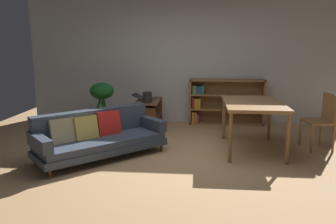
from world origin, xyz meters
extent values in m
plane|color=tan|center=(0.00, 0.00, 0.00)|extent=(8.16, 8.16, 0.00)
cube|color=silver|center=(0.00, 2.70, 1.35)|extent=(6.80, 0.10, 2.70)
cylinder|color=#56351E|center=(-0.30, 0.52, 0.06)|extent=(0.04, 0.04, 0.11)
cylinder|color=#56351E|center=(-1.60, -0.70, 0.06)|extent=(0.04, 0.04, 0.11)
cylinder|color=#56351E|center=(-0.72, 0.97, 0.06)|extent=(0.04, 0.04, 0.11)
cylinder|color=#56351E|center=(-2.02, -0.25, 0.06)|extent=(0.04, 0.04, 0.11)
cube|color=#384251|center=(-1.16, 0.14, 0.16)|extent=(1.93, 1.87, 0.10)
cube|color=#384251|center=(-1.16, 0.14, 0.26)|extent=(1.85, 1.79, 0.10)
cube|color=#384251|center=(-1.35, 0.34, 0.51)|extent=(1.49, 1.41, 0.38)
cube|color=#384251|center=(-0.50, 0.75, 0.41)|extent=(0.58, 0.61, 0.18)
cube|color=#384251|center=(-1.82, -0.48, 0.41)|extent=(0.58, 0.61, 0.18)
cube|color=tan|center=(-1.64, -0.13, 0.47)|extent=(0.39, 0.39, 0.37)
cube|color=tan|center=(-1.38, 0.09, 0.47)|extent=(0.40, 0.40, 0.37)
cube|color=red|center=(-1.11, 0.37, 0.48)|extent=(0.40, 0.39, 0.39)
cube|color=brown|center=(-0.72, 2.49, 0.29)|extent=(0.46, 0.04, 0.58)
cube|color=brown|center=(-0.72, 1.41, 0.29)|extent=(0.46, 0.04, 0.58)
cube|color=brown|center=(-0.72, 1.95, 0.26)|extent=(0.46, 1.07, 0.04)
cube|color=brown|center=(-0.72, 1.95, 0.56)|extent=(0.46, 1.11, 0.04)
cube|color=brown|center=(-0.72, 1.95, 0.02)|extent=(0.46, 1.07, 0.04)
cube|color=#333338|center=(-0.72, 2.09, 0.58)|extent=(0.28, 0.35, 0.02)
cube|color=black|center=(-0.94, 2.12, 0.64)|extent=(0.25, 0.34, 0.11)
cylinder|color=#2D2823|center=(-0.70, 1.76, 0.68)|extent=(0.18, 0.18, 0.20)
cylinder|color=slate|center=(-0.70, 1.76, 0.72)|extent=(0.10, 0.10, 0.01)
cylinder|color=#9E9389|center=(-1.64, 1.89, 0.10)|extent=(0.33, 0.33, 0.20)
cylinder|color=#1E6B28|center=(-1.58, 1.89, 0.38)|extent=(0.15, 0.04, 0.37)
cylinder|color=#1E6B28|center=(-1.60, 1.95, 0.47)|extent=(0.11, 0.18, 0.55)
cylinder|color=#1E6B28|center=(-1.73, 1.97, 0.46)|extent=(0.23, 0.19, 0.54)
cylinder|color=#1E6B28|center=(-1.72, 1.84, 0.46)|extent=(0.21, 0.14, 0.54)
cylinder|color=#1E6B28|center=(-1.60, 1.84, 0.37)|extent=(0.12, 0.15, 0.37)
ellipsoid|color=#1E6B28|center=(-1.64, 1.89, 0.77)|extent=(0.48, 0.48, 0.33)
cylinder|color=olive|center=(0.75, 1.36, 0.37)|extent=(0.06, 0.06, 0.74)
cylinder|color=olive|center=(0.75, 0.10, 0.37)|extent=(0.06, 0.06, 0.74)
cylinder|color=olive|center=(1.56, 1.36, 0.37)|extent=(0.06, 0.06, 0.74)
cylinder|color=olive|center=(1.56, 0.10, 0.37)|extent=(0.06, 0.06, 0.74)
cube|color=olive|center=(1.15, 0.73, 0.76)|extent=(0.91, 1.37, 0.05)
cylinder|color=olive|center=(2.07, 0.66, 0.22)|extent=(0.04, 0.04, 0.44)
cylinder|color=olive|center=(2.01, 1.06, 0.22)|extent=(0.04, 0.04, 0.44)
cylinder|color=olive|center=(2.43, 0.71, 0.22)|extent=(0.04, 0.04, 0.44)
cylinder|color=olive|center=(2.37, 1.11, 0.22)|extent=(0.04, 0.04, 0.44)
cube|color=olive|center=(2.22, 0.89, 0.46)|extent=(0.45, 0.50, 0.04)
cube|color=olive|center=(2.40, 0.91, 0.69)|extent=(0.09, 0.40, 0.43)
cube|color=olive|center=(0.12, 2.50, 0.48)|extent=(0.04, 0.28, 0.96)
cube|color=olive|center=(1.65, 2.50, 0.48)|extent=(0.04, 0.28, 0.96)
cube|color=olive|center=(0.89, 2.50, 0.95)|extent=(1.57, 0.28, 0.04)
cube|color=olive|center=(0.89, 2.50, 0.02)|extent=(1.57, 0.28, 0.04)
cube|color=olive|center=(0.89, 2.62, 0.48)|extent=(1.53, 0.04, 0.96)
cube|color=olive|center=(0.89, 2.50, 0.33)|extent=(1.53, 0.27, 0.04)
cube|color=olive|center=(0.89, 2.50, 0.64)|extent=(1.53, 0.27, 0.04)
cube|color=gold|center=(0.18, 2.49, 0.15)|extent=(0.04, 0.23, 0.23)
cube|color=orange|center=(0.24, 2.48, 0.15)|extent=(0.05, 0.19, 0.22)
cube|color=#993884|center=(0.28, 2.48, 0.12)|extent=(0.04, 0.22, 0.18)
cube|color=red|center=(0.18, 2.48, 0.46)|extent=(0.04, 0.20, 0.24)
cube|color=gold|center=(0.24, 2.48, 0.45)|extent=(0.07, 0.22, 0.20)
cube|color=gold|center=(0.31, 2.49, 0.45)|extent=(0.05, 0.23, 0.21)
cube|color=#337F47|center=(0.17, 2.49, 0.74)|extent=(0.03, 0.23, 0.18)
cube|color=gold|center=(0.21, 2.47, 0.74)|extent=(0.03, 0.18, 0.17)
cube|color=#2D5199|center=(0.27, 2.48, 0.74)|extent=(0.06, 0.20, 0.16)
cube|color=#2D5199|center=(0.33, 2.48, 0.74)|extent=(0.05, 0.18, 0.17)
cube|color=#337F47|center=(0.38, 2.48, 0.75)|extent=(0.05, 0.22, 0.19)
camera|label=1|loc=(0.27, -4.63, 1.70)|focal=36.02mm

